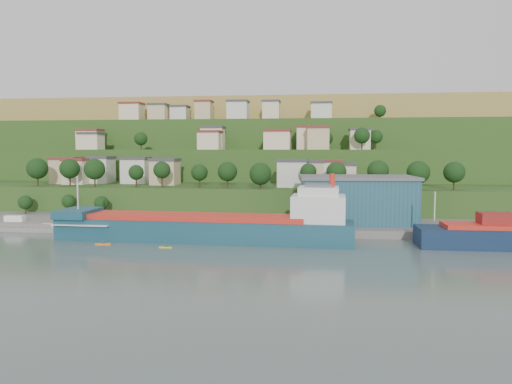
% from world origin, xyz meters
% --- Properties ---
extents(ground, '(500.00, 500.00, 0.00)m').
position_xyz_m(ground, '(0.00, 0.00, 0.00)').
color(ground, '#4C5D5A').
rests_on(ground, ground).
extents(quay, '(220.00, 26.00, 4.00)m').
position_xyz_m(quay, '(20.00, 28.00, 0.00)').
color(quay, slate).
rests_on(quay, ground).
extents(pebble_beach, '(40.00, 18.00, 2.40)m').
position_xyz_m(pebble_beach, '(-55.00, 22.00, 0.00)').
color(pebble_beach, slate).
rests_on(pebble_beach, ground).
extents(hillside, '(360.00, 211.13, 96.00)m').
position_xyz_m(hillside, '(-0.03, 168.67, 0.08)').
color(hillside, '#284719').
rests_on(hillside, ground).
extents(cargo_ship_near, '(72.28, 13.73, 18.49)m').
position_xyz_m(cargo_ship_near, '(2.84, 7.83, 2.95)').
color(cargo_ship_near, '#143E4B').
rests_on(cargo_ship_near, ground).
extents(warehouse, '(32.29, 21.19, 12.80)m').
position_xyz_m(warehouse, '(38.56, 29.40, 8.43)').
color(warehouse, navy).
rests_on(warehouse, quay).
extents(caravan, '(5.41, 2.46, 2.48)m').
position_xyz_m(caravan, '(-55.94, 19.12, 2.44)').
color(caravan, white).
rests_on(caravan, pebble_beach).
extents(dinghy, '(4.43, 2.41, 0.84)m').
position_xyz_m(dinghy, '(-43.94, 16.05, 1.62)').
color(dinghy, silver).
rests_on(dinghy, pebble_beach).
extents(kayak_orange, '(3.58, 1.36, 0.88)m').
position_xyz_m(kayak_orange, '(-21.34, -0.29, 0.26)').
color(kayak_orange, orange).
rests_on(kayak_orange, ground).
extents(kayak_yellow, '(2.99, 0.71, 0.74)m').
position_xyz_m(kayak_yellow, '(-5.71, -2.25, 0.22)').
color(kayak_yellow, yellow).
rests_on(kayak_yellow, ground).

